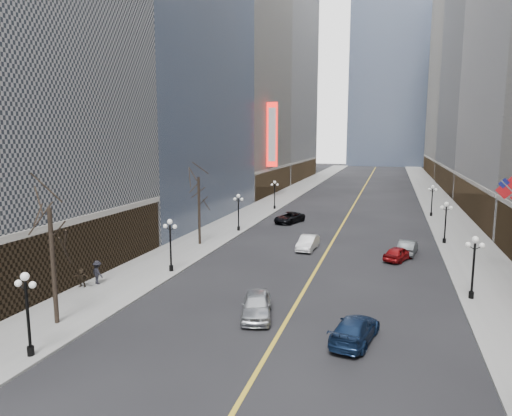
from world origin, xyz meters
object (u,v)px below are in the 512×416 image
Objects in this scene: streetlamp_west_0 at (27,305)px; car_nb_mid at (308,243)px; car_sb_mid at (398,253)px; streetlamp_east_1 at (474,261)px; streetlamp_west_2 at (238,208)px; streetlamp_west_3 at (275,192)px; car_nb_far at (289,218)px; car_sb_near at (355,329)px; streetlamp_east_3 at (432,197)px; car_nb_near at (257,305)px; streetlamp_west_1 at (170,240)px; car_sb_far at (408,247)px; streetlamp_east_2 at (446,218)px.

car_nb_mid is (9.80, 27.36, -2.17)m from streetlamp_west_0.
streetlamp_east_1 is at bearing 141.26° from car_sb_mid.
streetlamp_west_2 is 18.00m from streetlamp_west_3.
car_nb_far is 1.31× the size of car_sb_mid.
streetlamp_west_3 is 0.91× the size of car_sb_near.
streetlamp_east_3 is 29.68m from streetlamp_west_2.
car_sb_near is at bearing -99.36° from streetlamp_east_3.
car_nb_near is at bearing -77.24° from streetlamp_west_3.
car_nb_far is (-5.07, 32.79, -0.08)m from car_nb_near.
streetlamp_east_1 is at bearing 0.00° from streetlamp_west_1.
streetlamp_west_1 is 1.02× the size of car_sb_far.
car_sb_far is at bearing 8.94° from car_nb_mid.
car_nb_far is at bearing 83.50° from streetlamp_west_0.
streetlamp_east_1 is at bearing -36.21° from car_nb_mid.
streetlamp_west_1 is 23.29m from car_sb_far.
streetlamp_east_2 is at bearing 47.35° from car_nb_near.
streetlamp_east_2 is at bearing -116.09° from car_sb_far.
car_nb_near is (9.80, -43.27, -2.10)m from streetlamp_west_3.
streetlamp_west_3 is at bearing -59.53° from car_sb_near.
car_sb_near is at bearing 89.78° from car_sb_far.
car_nb_mid is (-13.80, 11.36, -2.17)m from streetlamp_east_1.
car_nb_far is at bearing 84.78° from car_nb_near.
streetlamp_west_3 is at bearing 88.75° from car_nb_near.
streetlamp_west_2 is 0.87× the size of car_nb_far.
car_nb_near is (-13.80, -7.27, -2.10)m from streetlamp_east_1.
car_nb_near is at bearing 86.69° from car_sb_mid.
streetlamp_west_3 is 32.40m from car_sb_mid.
car_sb_near is at bearing -69.50° from car_nb_mid.
car_sb_mid is at bearing -54.58° from streetlamp_west_3.
car_nb_near is at bearing -107.69° from streetlamp_east_3.
streetlamp_west_3 is 30.82m from car_sb_far.
streetlamp_east_2 reaches higher than car_sb_far.
car_nb_far is at bearing -150.96° from streetlamp_east_3.
streetlamp_west_1 is at bearing -142.67° from streetlamp_east_2.
streetlamp_west_1 is 15.16m from car_nb_mid.
streetlamp_east_3 is at bearing 65.59° from streetlamp_west_0.
car_sb_near is (16.16, -9.12, -2.18)m from streetlamp_west_1.
car_nb_near is (9.80, -25.27, -2.10)m from streetlamp_west_2.
streetlamp_west_2 is 20.55m from car_sb_far.
streetlamp_east_2 is 1.00× the size of streetlamp_west_0.
streetlamp_east_3 is 26.88m from car_sb_mid.
streetlamp_east_3 is (0.00, 18.00, 0.00)m from streetlamp_east_2.
car_sb_far is (0.90, 2.68, 0.05)m from car_sb_mid.
streetlamp_west_2 is at bearing 90.00° from streetlamp_west_1.
streetlamp_east_3 reaches higher than car_sb_near.
streetlamp_west_0 is 1.02× the size of car_sb_far.
streetlamp_east_2 is at bearing -37.33° from streetlamp_west_3.
streetlamp_west_3 is at bearing 142.67° from streetlamp_east_2.
streetlamp_east_2 is 1.00× the size of streetlamp_west_3.
car_sb_mid is (-4.87, -26.34, -2.22)m from streetlamp_east_3.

